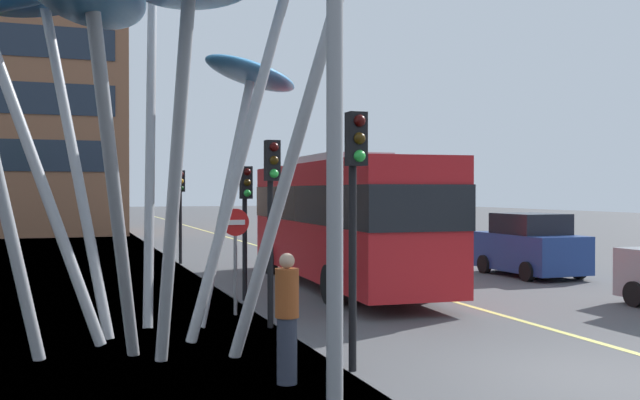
# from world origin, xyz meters

# --- Properties ---
(ground) EXTENTS (120.00, 240.00, 0.10)m
(ground) POSITION_xyz_m (-0.70, 0.00, -0.05)
(ground) COLOR #4C4C4F
(red_bus) EXTENTS (3.08, 11.59, 3.74)m
(red_bus) POSITION_xyz_m (0.18, 10.72, 2.04)
(red_bus) COLOR red
(red_bus) RESTS_ON ground
(leaf_sculpture) EXTENTS (9.82, 10.62, 8.05)m
(leaf_sculpture) POSITION_xyz_m (-5.74, 4.34, 6.00)
(leaf_sculpture) COLOR #9EA0A5
(leaf_sculpture) RESTS_ON ground
(traffic_light_kerb_near) EXTENTS (0.28, 0.42, 3.90)m
(traffic_light_kerb_near) POSITION_xyz_m (-3.13, 1.39, 2.82)
(traffic_light_kerb_near) COLOR black
(traffic_light_kerb_near) RESTS_ON ground
(traffic_light_kerb_far) EXTENTS (0.28, 0.42, 3.73)m
(traffic_light_kerb_far) POSITION_xyz_m (-3.37, 5.16, 2.70)
(traffic_light_kerb_far) COLOR black
(traffic_light_kerb_far) RESTS_ON ground
(traffic_light_island_mid) EXTENTS (0.28, 0.42, 3.33)m
(traffic_light_island_mid) POSITION_xyz_m (-3.01, 8.85, 2.42)
(traffic_light_island_mid) COLOR black
(traffic_light_island_mid) RESTS_ON ground
(traffic_light_opposite) EXTENTS (0.28, 0.42, 3.49)m
(traffic_light_opposite) POSITION_xyz_m (-3.16, 18.52, 2.54)
(traffic_light_opposite) COLOR black
(traffic_light_opposite) RESTS_ON ground
(car_parked_far) EXTENTS (2.09, 3.81, 2.01)m
(car_parked_far) POSITION_xyz_m (6.83, 10.96, 0.95)
(car_parked_far) COLOR navy
(car_parked_far) RESTS_ON ground
(car_side_street) EXTENTS (1.95, 4.44, 2.26)m
(car_side_street) POSITION_xyz_m (6.33, 18.33, 1.05)
(car_side_street) COLOR maroon
(car_side_street) RESTS_ON ground
(car_far_side) EXTENTS (1.94, 4.43, 2.11)m
(car_far_side) POSITION_xyz_m (6.45, 24.99, 0.99)
(car_far_side) COLOR navy
(car_far_side) RESTS_ON ground
(pedestrian) EXTENTS (0.34, 0.34, 1.85)m
(pedestrian) POSITION_xyz_m (-4.28, 1.12, 0.93)
(pedestrian) COLOR #2D3342
(pedestrian) RESTS_ON ground
(no_entry_sign) EXTENTS (0.60, 0.12, 2.34)m
(no_entry_sign) POSITION_xyz_m (-3.70, 6.95, 1.57)
(no_entry_sign) COLOR gray
(no_entry_sign) RESTS_ON ground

